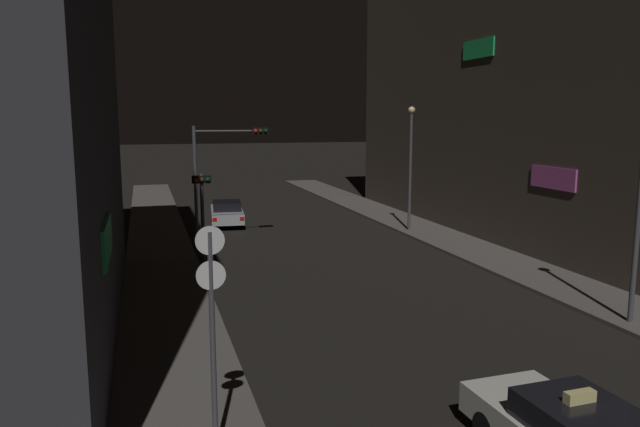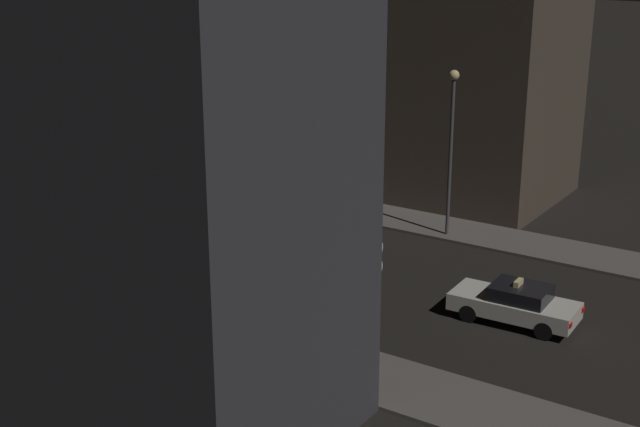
# 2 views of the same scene
# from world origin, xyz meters

# --- Properties ---
(sidewalk_left) EXTENTS (3.02, 60.70, 0.13)m
(sidewalk_left) POSITION_xyz_m (-7.09, 28.35, 0.07)
(sidewalk_left) COLOR #5B5651
(sidewalk_left) RESTS_ON ground_plane
(sidewalk_right) EXTENTS (3.02, 60.70, 0.13)m
(sidewalk_right) POSITION_xyz_m (7.09, 28.35, 0.07)
(sidewalk_right) COLOR #5B5651
(sidewalk_right) RESTS_ON ground_plane
(building_facade_right) EXTENTS (8.72, 31.21, 20.86)m
(building_facade_right) POSITION_xyz_m (12.92, 28.92, 10.43)
(building_facade_right) COLOR #473D33
(building_facade_right) RESTS_ON ground_plane
(far_car) EXTENTS (2.22, 4.60, 1.42)m
(far_car) POSITION_xyz_m (-3.10, 36.50, 0.73)
(far_car) COLOR #B7B7BC
(far_car) RESTS_ON ground_plane
(traffic_light_overhead) EXTENTS (3.64, 0.42, 5.84)m
(traffic_light_overhead) POSITION_xyz_m (-4.05, 30.67, 4.15)
(traffic_light_overhead) COLOR #47474C
(traffic_light_overhead) RESTS_ON ground_plane
(traffic_light_left_kerb) EXTENTS (0.80, 0.42, 3.87)m
(traffic_light_left_kerb) POSITION_xyz_m (-5.32, 27.55, 2.76)
(traffic_light_left_kerb) COLOR #47474C
(traffic_light_left_kerb) RESTS_ON ground_plane
(sign_pole_left) EXTENTS (0.52, 0.10, 4.25)m
(sign_pole_left) POSITION_xyz_m (-6.64, 11.97, 2.65)
(sign_pole_left) COLOR #47474C
(sign_pole_left) RESTS_ON sidewalk_left
(street_lamp_far_block) EXTENTS (0.38, 0.38, 6.68)m
(street_lamp_far_block) POSITION_xyz_m (6.17, 31.37, 4.14)
(street_lamp_far_block) COLOR #47474C
(street_lamp_far_block) RESTS_ON sidewalk_right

